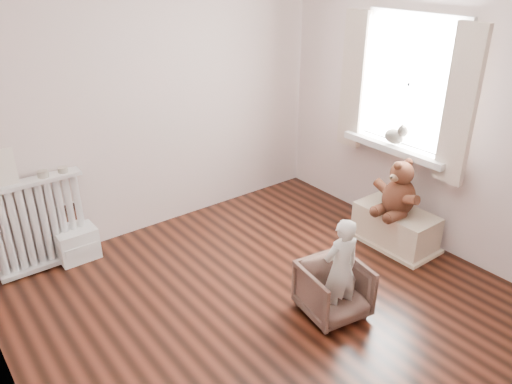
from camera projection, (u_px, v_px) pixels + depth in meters
floor at (276, 310)px, 3.87m from camera, size 3.60×3.60×0.01m
back_wall at (154, 97)px, 4.59m from camera, size 3.60×0.02×2.60m
right_wall at (440, 107)px, 4.29m from camera, size 0.02×3.60×2.60m
window at (410, 84)px, 4.41m from camera, size 0.03×0.90×1.10m
window_sill at (396, 148)px, 4.62m from camera, size 0.22×1.10×0.06m
curtain_left at (460, 107)px, 3.97m from camera, size 0.06×0.26×1.30m
curtain_right at (353, 81)px, 4.79m from camera, size 0.06×0.26×1.30m
radiator at (41, 228)px, 4.24m from camera, size 0.79×0.15×0.84m
paper_doll at (3, 168)px, 3.88m from camera, size 0.18×0.02×0.30m
tin_a at (43, 174)px, 4.09m from camera, size 0.09×0.09×0.05m
tin_b at (63, 170)px, 4.18m from camera, size 0.08×0.08×0.05m
toy_vanity at (75, 231)px, 4.41m from camera, size 0.34×0.24×0.54m
armchair at (334, 290)px, 3.75m from camera, size 0.53×0.54×0.43m
child at (341, 269)px, 3.62m from camera, size 0.33×0.24×0.82m
toy_bench at (396, 225)px, 4.67m from camera, size 0.39×0.74×0.35m
teddy_bear at (401, 182)px, 4.41m from camera, size 0.44×0.35×0.52m
plush_cat at (395, 134)px, 4.57m from camera, size 0.24×0.29×0.21m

